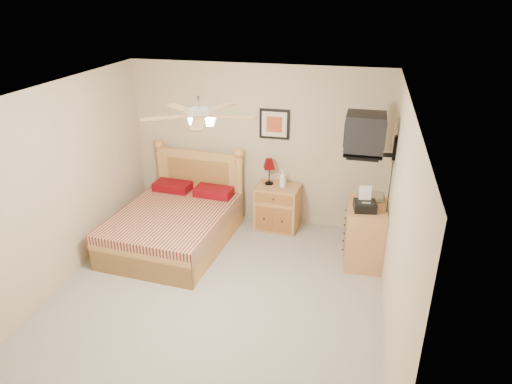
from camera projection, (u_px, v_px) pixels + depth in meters
The scene contains 17 objects.
floor at pixel (214, 299), 5.60m from camera, with size 4.50×4.50×0.00m, color gray.
ceiling at pixel (205, 96), 4.57m from camera, with size 4.00×4.50×0.04m, color white.
wall_back at pixel (257, 146), 7.08m from camera, with size 4.00×0.04×2.50m, color #BEAB8C.
wall_front at pixel (103, 349), 3.09m from camera, with size 4.00×0.04×2.50m, color #BEAB8C.
wall_left at pixel (54, 191), 5.52m from camera, with size 0.04×4.50×2.50m, color #BEAB8C.
wall_right at pixel (396, 228), 4.65m from camera, with size 0.04×4.50×2.50m, color #BEAB8C.
bed at pixel (172, 206), 6.55m from camera, with size 1.49×1.95×1.27m, color tan, non-canonical shape.
nightstand at pixel (278, 207), 7.15m from camera, with size 0.66×0.49×0.71m, color #B07C4A.
table_lamp at pixel (269, 171), 7.00m from camera, with size 0.22×0.22×0.41m, color #520104, non-canonical shape.
lotion_bottle at pixel (283, 179), 6.92m from camera, with size 0.10×0.10×0.27m, color white.
framed_picture at pixel (274, 124), 6.85m from camera, with size 0.46×0.04×0.46m, color black.
dresser at pixel (364, 234), 6.21m from camera, with size 0.50×0.72×0.85m, color #A57048.
fax_machine at pixel (366, 200), 5.86m from camera, with size 0.28×0.30×0.30m, color black, non-canonical shape.
magazine_lower at pixel (368, 196), 6.28m from camera, with size 0.21×0.28×0.03m, color beige.
magazine_upper at pixel (368, 195), 6.28m from camera, with size 0.21×0.28×0.02m, color gray.
wall_tv at pixel (377, 136), 5.67m from camera, with size 0.56×0.46×0.58m, color black, non-canonical shape.
ceiling_fan at pixel (199, 115), 4.45m from camera, with size 1.14×1.14×0.28m, color silver, non-canonical shape.
Camera 1 is at (1.57, -4.32, 3.49)m, focal length 32.00 mm.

